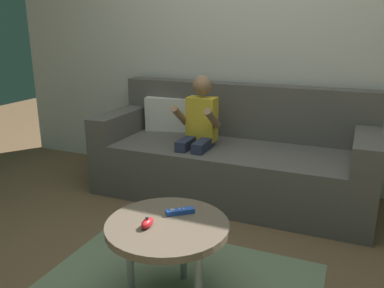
% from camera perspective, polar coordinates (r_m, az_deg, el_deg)
% --- Properties ---
extents(wall_back, '(4.76, 0.05, 2.50)m').
position_cam_1_polar(wall_back, '(3.35, 9.63, 15.55)').
color(wall_back, beige).
rests_on(wall_back, ground).
extents(couch, '(2.09, 0.80, 0.84)m').
position_cam_1_polar(couch, '(3.15, 5.62, -1.98)').
color(couch, '#56514C').
rests_on(couch, ground).
extents(person_seated_on_couch, '(0.31, 0.38, 0.94)m').
position_cam_1_polar(person_seated_on_couch, '(2.99, 0.82, 1.93)').
color(person_seated_on_couch, '#282D47').
rests_on(person_seated_on_couch, ground).
extents(coffee_table, '(0.58, 0.58, 0.41)m').
position_cam_1_polar(coffee_table, '(1.92, -3.49, -12.21)').
color(coffee_table, brown).
rests_on(coffee_table, ground).
extents(game_remote_blue_near_edge, '(0.13, 0.11, 0.03)m').
position_cam_1_polar(game_remote_blue_near_edge, '(1.98, -1.71, -9.58)').
color(game_remote_blue_near_edge, blue).
rests_on(game_remote_blue_near_edge, coffee_table).
extents(nunchuk_red, '(0.05, 0.09, 0.05)m').
position_cam_1_polar(nunchuk_red, '(1.87, -6.39, -11.09)').
color(nunchuk_red, red).
rests_on(nunchuk_red, coffee_table).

